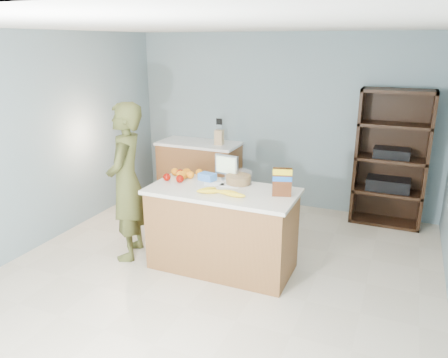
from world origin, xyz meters
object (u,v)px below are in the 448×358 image
at_px(shelving_unit, 391,161).
at_px(cereal_box, 282,180).
at_px(counter_peninsula, 222,232).
at_px(tv, 227,166).
at_px(person, 127,182).

xyz_separation_m(shelving_unit, cereal_box, (-0.93, -1.99, 0.20)).
relative_size(counter_peninsula, tv, 5.53).
relative_size(shelving_unit, cereal_box, 6.33).
distance_m(counter_peninsula, cereal_box, 0.90).
bearing_deg(shelving_unit, cereal_box, -114.97).
distance_m(counter_peninsula, tv, 0.73).
relative_size(shelving_unit, tv, 6.38).
bearing_deg(counter_peninsula, tv, 105.07).
bearing_deg(tv, shelving_unit, 46.37).
height_order(counter_peninsula, cereal_box, cereal_box).
height_order(shelving_unit, tv, shelving_unit).
xyz_separation_m(counter_peninsula, person, (-1.09, -0.14, 0.47)).
bearing_deg(cereal_box, tv, 158.92).
bearing_deg(shelving_unit, tv, -133.63).
bearing_deg(tv, person, -154.71).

